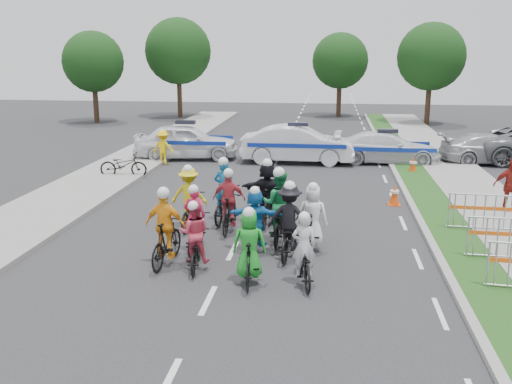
# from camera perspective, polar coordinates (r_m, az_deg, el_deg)

# --- Properties ---
(ground) EXTENTS (90.00, 90.00, 0.00)m
(ground) POSITION_cam_1_polar(r_m,az_deg,el_deg) (11.90, -4.81, -10.77)
(ground) COLOR #28282B
(ground) RESTS_ON ground
(curb_right) EXTENTS (0.20, 60.00, 0.12)m
(curb_right) POSITION_cam_1_polar(r_m,az_deg,el_deg) (16.54, 16.62, -3.89)
(curb_right) COLOR gray
(curb_right) RESTS_ON ground
(grass_strip) EXTENTS (1.20, 60.00, 0.11)m
(grass_strip) POSITION_cam_1_polar(r_m,az_deg,el_deg) (16.67, 19.00, -3.95)
(grass_strip) COLOR #1D4115
(grass_strip) RESTS_ON ground
(sidewalk_left) EXTENTS (3.00, 60.00, 0.13)m
(sidewalk_left) POSITION_cam_1_polar(r_m,az_deg,el_deg) (18.56, -21.46, -2.34)
(sidewalk_left) COLOR gray
(sidewalk_left) RESTS_ON ground
(rider_0) EXTENTS (0.88, 1.72, 1.67)m
(rider_0) POSITION_cam_1_polar(r_m,az_deg,el_deg) (12.50, 4.79, -6.76)
(rider_0) COLOR black
(rider_0) RESTS_ON ground
(rider_1) EXTENTS (0.77, 1.70, 1.76)m
(rider_1) POSITION_cam_1_polar(r_m,az_deg,el_deg) (12.43, -0.65, -6.18)
(rider_1) COLOR black
(rider_1) RESTS_ON ground
(rider_2) EXTENTS (0.75, 1.68, 1.66)m
(rider_2) POSITION_cam_1_polar(r_m,az_deg,el_deg) (13.35, -6.12, -5.10)
(rider_2) COLOR black
(rider_2) RESTS_ON ground
(rider_3) EXTENTS (1.00, 1.88, 1.93)m
(rider_3) POSITION_cam_1_polar(r_m,az_deg,el_deg) (13.64, -8.98, -4.27)
(rider_3) COLOR black
(rider_3) RESTS_ON ground
(rider_4) EXTENTS (1.14, 1.96, 1.94)m
(rider_4) POSITION_cam_1_polar(r_m,az_deg,el_deg) (14.05, 3.35, -3.53)
(rider_4) COLOR black
(rider_4) RESTS_ON ground
(rider_5) EXTENTS (1.39, 1.66, 1.72)m
(rider_5) POSITION_cam_1_polar(r_m,az_deg,el_deg) (14.35, -0.08, -3.21)
(rider_5) COLOR black
(rider_5) RESTS_ON ground
(rider_6) EXTENTS (0.64, 1.73, 1.76)m
(rider_6) POSITION_cam_1_polar(r_m,az_deg,el_deg) (14.53, -6.09, -3.69)
(rider_6) COLOR black
(rider_6) RESTS_ON ground
(rider_7) EXTENTS (0.82, 1.77, 1.81)m
(rider_7) POSITION_cam_1_polar(r_m,az_deg,el_deg) (14.51, 5.66, -3.20)
(rider_7) COLOR black
(rider_7) RESTS_ON ground
(rider_8) EXTENTS (0.86, 2.01, 2.04)m
(rider_8) POSITION_cam_1_polar(r_m,az_deg,el_deg) (15.13, 2.29, -2.22)
(rider_8) COLOR black
(rider_8) RESTS_ON ground
(rider_9) EXTENTS (0.94, 1.77, 1.84)m
(rider_9) POSITION_cam_1_polar(r_m,az_deg,el_deg) (15.94, -2.68, -1.54)
(rider_9) COLOR black
(rider_9) RESTS_ON ground
(rider_10) EXTENTS (1.05, 1.85, 1.87)m
(rider_10) POSITION_cam_1_polar(r_m,az_deg,el_deg) (16.37, -6.66, -1.15)
(rider_10) COLOR black
(rider_10) RESTS_ON ground
(rider_11) EXTENTS (1.59, 1.90, 1.98)m
(rider_11) POSITION_cam_1_polar(r_m,az_deg,el_deg) (16.58, 1.14, -0.50)
(rider_11) COLOR black
(rider_11) RESTS_ON ground
(rider_12) EXTENTS (0.89, 1.98, 1.96)m
(rider_12) POSITION_cam_1_polar(r_m,az_deg,el_deg) (16.99, -3.18, -0.79)
(rider_12) COLOR black
(rider_12) RESTS_ON ground
(police_car_0) EXTENTS (5.06, 2.68, 1.64)m
(police_car_0) POSITION_cam_1_polar(r_m,az_deg,el_deg) (27.01, -7.00, 5.05)
(police_car_0) COLOR silver
(police_car_0) RESTS_ON ground
(police_car_1) EXTENTS (5.09, 1.80, 1.67)m
(police_car_1) POSITION_cam_1_polar(r_m,az_deg,el_deg) (25.90, 4.19, 4.77)
(police_car_1) COLOR silver
(police_car_1) RESTS_ON ground
(police_car_2) EXTENTS (4.84, 2.15, 1.38)m
(police_car_2) POSITION_cam_1_polar(r_m,az_deg,el_deg) (26.48, 12.95, 4.33)
(police_car_2) COLOR silver
(police_car_2) RESTS_ON ground
(civilian_sedan) EXTENTS (4.73, 2.27, 1.33)m
(civilian_sedan) POSITION_cam_1_polar(r_m,az_deg,el_deg) (27.76, 22.56, 4.00)
(civilian_sedan) COLOR #A5A5AA
(civilian_sedan) RESTS_ON ground
(spectator_2) EXTENTS (1.07, 0.52, 1.78)m
(spectator_2) POSITION_cam_1_polar(r_m,az_deg,el_deg) (19.30, 24.13, 0.53)
(spectator_2) COLOR maroon
(spectator_2) RESTS_ON ground
(marshal_hiviz) EXTENTS (1.06, 0.71, 1.53)m
(marshal_hiviz) POSITION_cam_1_polar(r_m,az_deg,el_deg) (25.83, -9.25, 4.43)
(marshal_hiviz) COLOR yellow
(marshal_hiviz) RESTS_ON ground
(barrier_1) EXTENTS (2.02, 0.59, 1.12)m
(barrier_1) POSITION_cam_1_polar(r_m,az_deg,el_deg) (14.94, 23.99, -4.45)
(barrier_1) COLOR #A5A8AD
(barrier_1) RESTS_ON ground
(barrier_2) EXTENTS (2.03, 0.61, 1.12)m
(barrier_2) POSITION_cam_1_polar(r_m,az_deg,el_deg) (17.06, 21.86, -2.03)
(barrier_2) COLOR #A5A8AD
(barrier_2) RESTS_ON ground
(cone_0) EXTENTS (0.40, 0.40, 0.70)m
(cone_0) POSITION_cam_1_polar(r_m,az_deg,el_deg) (19.32, 13.68, -0.28)
(cone_0) COLOR #F24C0C
(cone_0) RESTS_ON ground
(cone_1) EXTENTS (0.40, 0.40, 0.70)m
(cone_1) POSITION_cam_1_polar(r_m,az_deg,el_deg) (24.50, 15.43, 2.59)
(cone_1) COLOR #F24C0C
(cone_1) RESTS_ON ground
(parked_bike) EXTENTS (1.95, 0.84, 0.99)m
(parked_bike) POSITION_cam_1_polar(r_m,az_deg,el_deg) (23.52, -13.13, 2.66)
(parked_bike) COLOR black
(parked_bike) RESTS_ON ground
(tree_0) EXTENTS (4.20, 4.20, 6.30)m
(tree_0) POSITION_cam_1_polar(r_m,az_deg,el_deg) (41.89, -15.99, 12.40)
(tree_0) COLOR #382619
(tree_0) RESTS_ON ground
(tree_1) EXTENTS (4.55, 4.55, 6.82)m
(tree_1) POSITION_cam_1_polar(r_m,az_deg,el_deg) (41.10, 17.12, 12.80)
(tree_1) COLOR #382619
(tree_1) RESTS_ON ground
(tree_3) EXTENTS (4.90, 4.90, 7.35)m
(tree_3) POSITION_cam_1_polar(r_m,az_deg,el_deg) (44.04, -7.79, 13.77)
(tree_3) COLOR #382619
(tree_3) RESTS_ON ground
(tree_4) EXTENTS (4.20, 4.20, 6.30)m
(tree_4) POSITION_cam_1_polar(r_m,az_deg,el_deg) (44.56, 8.42, 12.85)
(tree_4) COLOR #382619
(tree_4) RESTS_ON ground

